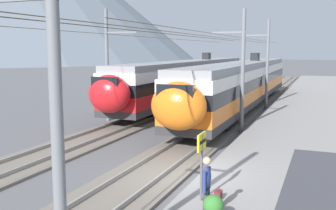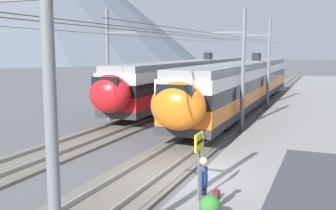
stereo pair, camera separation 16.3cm
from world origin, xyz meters
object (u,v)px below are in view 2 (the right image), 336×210
at_px(catenary_mast_far_side, 110,63).
at_px(platform_sign, 199,151).
at_px(train_near_platform, 245,82).
at_px(passenger_walking, 203,185).
at_px(potted_plant_platform_edge, 210,207).
at_px(catenary_mast_west, 44,93).
at_px(catenary_mast_mid, 241,68).
at_px(catenary_mast_east, 267,62).
at_px(handbag_beside_passenger, 212,204).
at_px(handbag_near_sign, 216,195).
at_px(train_far_track, 192,78).

xyz_separation_m(catenary_mast_far_side, platform_sign, (-12.34, -10.32, -2.10)).
bearing_deg(train_near_platform, passenger_walking, -171.19).
bearing_deg(potted_plant_platform_edge, catenary_mast_west, 151.04).
bearing_deg(catenary_mast_mid, potted_plant_platform_edge, -171.04).
distance_m(train_near_platform, platform_sign, 20.93).
distance_m(catenary_mast_east, potted_plant_platform_edge, 23.33).
height_order(handbag_beside_passenger, potted_plant_platform_edge, potted_plant_platform_edge).
relative_size(train_near_platform, handbag_near_sign, 80.21).
relative_size(handbag_beside_passenger, handbag_near_sign, 0.90).
distance_m(platform_sign, handbag_near_sign, 1.46).
bearing_deg(potted_plant_platform_edge, catenary_mast_far_side, 39.00).
height_order(catenary_mast_far_side, platform_sign, catenary_mast_far_side).
xyz_separation_m(train_near_platform, catenary_mast_west, (-25.75, -1.57, 1.79)).
distance_m(catenary_mast_mid, potted_plant_platform_edge, 13.56).
xyz_separation_m(catenary_mast_east, potted_plant_platform_edge, (-23.04, -2.06, -3.06)).
relative_size(train_near_platform, catenary_mast_mid, 0.71).
bearing_deg(handbag_beside_passenger, potted_plant_platform_edge, -166.83).
bearing_deg(catenary_mast_west, handbag_beside_passenger, -21.61).
distance_m(catenary_mast_east, handbag_beside_passenger, 22.44).
xyz_separation_m(train_far_track, handbag_beside_passenger, (-24.08, -8.88, -1.75)).
bearing_deg(handbag_near_sign, train_near_platform, 9.27).
xyz_separation_m(catenary_mast_west, handbag_near_sign, (5.29, -1.77, -3.53)).
distance_m(catenary_mast_mid, platform_sign, 11.98).
bearing_deg(platform_sign, handbag_near_sign, -59.19).
distance_m(catenary_mast_far_side, handbag_beside_passenger, 17.08).
distance_m(catenary_mast_mid, passenger_walking, 13.31).
relative_size(catenary_mast_west, potted_plant_platform_edge, 60.02).
height_order(catenary_mast_mid, platform_sign, catenary_mast_mid).
bearing_deg(catenary_mast_east, train_near_platform, 122.40).
bearing_deg(train_near_platform, catenary_mast_east, -57.60).
relative_size(catenary_mast_far_side, passenger_walking, 26.25).
bearing_deg(passenger_walking, catenary_mast_mid, 8.09).
height_order(passenger_walking, handbag_beside_passenger, passenger_walking).
height_order(platform_sign, potted_plant_platform_edge, platform_sign).
height_order(catenary_mast_west, catenary_mast_far_side, catenary_mast_west).
xyz_separation_m(platform_sign, passenger_walking, (-1.20, -0.51, -0.56)).
bearing_deg(catenary_mast_east, passenger_walking, -175.41).
distance_m(platform_sign, passenger_walking, 1.42).
relative_size(train_near_platform, potted_plant_platform_edge, 42.46).
bearing_deg(handbag_beside_passenger, catenary_mast_mid, 8.63).
bearing_deg(passenger_walking, potted_plant_platform_edge, -117.41).
relative_size(handbag_near_sign, potted_plant_platform_edge, 0.53).
bearing_deg(catenary_mast_far_side, handbag_near_sign, -138.23).
relative_size(catenary_mast_east, handbag_near_sign, 113.37).
bearing_deg(train_far_track, passenger_walking, -160.38).
bearing_deg(catenary_mast_west, platform_sign, -14.68).
distance_m(catenary_mast_west, catenary_mast_far_side, 19.55).
bearing_deg(handbag_near_sign, catenary_mast_west, 161.51).
bearing_deg(catenary_mast_east, catenary_mast_west, -179.98).
relative_size(catenary_mast_mid, catenary_mast_east, 1.00).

